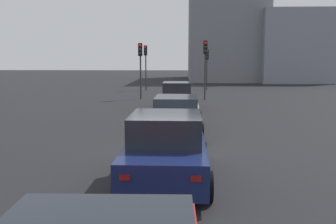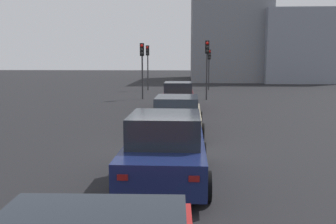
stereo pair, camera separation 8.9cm
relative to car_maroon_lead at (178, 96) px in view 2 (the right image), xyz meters
name	(u,v)px [view 2 (the right image)]	position (x,y,z in m)	size (l,w,h in m)	color
ground_plane	(168,152)	(-9.57, 0.12, -0.85)	(160.00, 160.00, 0.20)	black
car_maroon_lead	(178,96)	(0.00, 0.00, 0.00)	(4.48, 2.02, 1.56)	#510F16
car_beige_second	(177,115)	(-6.97, -0.11, -0.04)	(4.70, 2.10, 1.46)	tan
car_navy_third	(165,149)	(-12.70, 0.02, 0.03)	(4.22, 2.07, 1.64)	#141E4C
traffic_light_near_left	(207,58)	(4.74, -1.89, 2.22)	(0.32, 0.28, 4.13)	#2D2D30
traffic_light_near_right	(209,61)	(12.94, -2.55, 1.93)	(0.32, 0.30, 3.71)	#2D2D30
traffic_light_far_left	(148,58)	(12.44, 3.06, 2.18)	(0.33, 0.31, 4.07)	#2D2D30
traffic_light_far_right	(142,59)	(5.06, 2.68, 2.11)	(0.32, 0.29, 3.97)	#2D2D30
building_facade_left	(287,48)	(29.31, -13.88, 3.55)	(15.94, 8.68, 8.60)	gray
building_facade_center	(226,34)	(30.53, -5.88, 5.46)	(15.99, 9.44, 12.43)	slate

